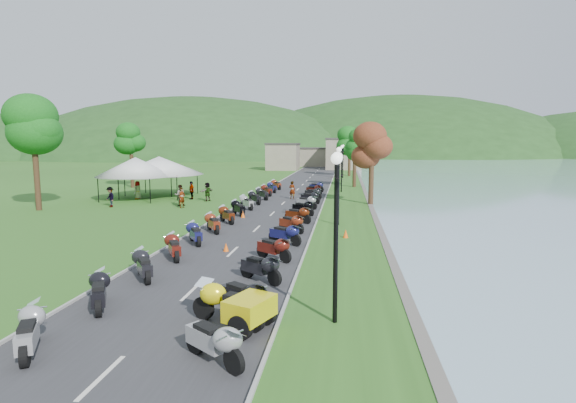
{
  "coord_description": "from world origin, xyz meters",
  "views": [
    {
      "loc": [
        5.44,
        -11.0,
        5.32
      ],
      "look_at": [
        1.52,
        19.49,
        1.3
      ],
      "focal_mm": 28.0,
      "sensor_mm": 36.0,
      "label": 1
    }
  ],
  "objects_px": {
    "yellow_trike": "(230,306)",
    "pedestrian_b": "(180,206)",
    "pedestrian_c": "(111,207)",
    "vendor_tent_main": "(160,176)",
    "pedestrian_a": "(182,208)",
    "streetlamp_near": "(336,241)"
  },
  "relations": [
    {
      "from": "pedestrian_a",
      "to": "pedestrian_b",
      "type": "height_order",
      "value": "pedestrian_b"
    },
    {
      "from": "streetlamp_near",
      "to": "pedestrian_c",
      "type": "height_order",
      "value": "streetlamp_near"
    },
    {
      "from": "pedestrian_a",
      "to": "pedestrian_c",
      "type": "distance_m",
      "value": 6.06
    },
    {
      "from": "streetlamp_near",
      "to": "pedestrian_b",
      "type": "distance_m",
      "value": 27.41
    },
    {
      "from": "pedestrian_a",
      "to": "pedestrian_b",
      "type": "distance_m",
      "value": 1.3
    },
    {
      "from": "vendor_tent_main",
      "to": "pedestrian_c",
      "type": "height_order",
      "value": "vendor_tent_main"
    },
    {
      "from": "vendor_tent_main",
      "to": "pedestrian_a",
      "type": "bearing_deg",
      "value": -55.75
    },
    {
      "from": "pedestrian_a",
      "to": "pedestrian_c",
      "type": "relative_size",
      "value": 0.98
    },
    {
      "from": "vendor_tent_main",
      "to": "pedestrian_b",
      "type": "xyz_separation_m",
      "value": [
        4.43,
        -6.24,
        -2.0
      ]
    },
    {
      "from": "streetlamp_near",
      "to": "pedestrian_a",
      "type": "xyz_separation_m",
      "value": [
        -13.12,
        22.43,
        -2.5
      ]
    },
    {
      "from": "pedestrian_c",
      "to": "yellow_trike",
      "type": "bearing_deg",
      "value": -15.58
    },
    {
      "from": "yellow_trike",
      "to": "pedestrian_b",
      "type": "relative_size",
      "value": 1.48
    },
    {
      "from": "streetlamp_near",
      "to": "vendor_tent_main",
      "type": "distance_m",
      "value": 34.92
    },
    {
      "from": "vendor_tent_main",
      "to": "yellow_trike",
      "type": "bearing_deg",
      "value": -63.6
    },
    {
      "from": "vendor_tent_main",
      "to": "pedestrian_c",
      "type": "bearing_deg",
      "value": -97.38
    },
    {
      "from": "vendor_tent_main",
      "to": "pedestrian_c",
      "type": "xyz_separation_m",
      "value": [
        -1.01,
        -7.82,
        -2.0
      ]
    },
    {
      "from": "yellow_trike",
      "to": "pedestrian_c",
      "type": "distance_m",
      "value": 27.8
    },
    {
      "from": "vendor_tent_main",
      "to": "pedestrian_a",
      "type": "height_order",
      "value": "vendor_tent_main"
    },
    {
      "from": "streetlamp_near",
      "to": "pedestrian_a",
      "type": "height_order",
      "value": "streetlamp_near"
    },
    {
      "from": "yellow_trike",
      "to": "pedestrian_c",
      "type": "bearing_deg",
      "value": -31.43
    },
    {
      "from": "pedestrian_b",
      "to": "vendor_tent_main",
      "type": "bearing_deg",
      "value": -76.44
    },
    {
      "from": "yellow_trike",
      "to": "pedestrian_b",
      "type": "distance_m",
      "value": 26.48
    }
  ]
}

